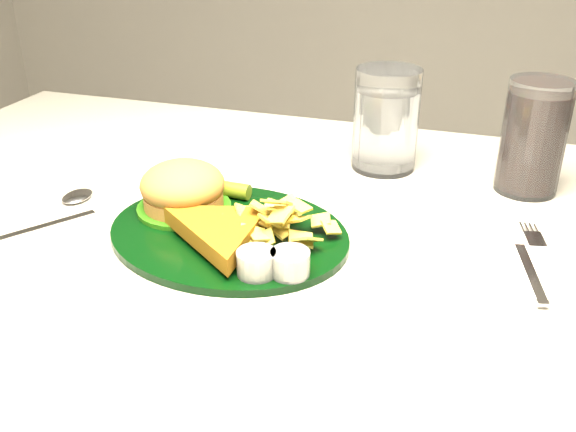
% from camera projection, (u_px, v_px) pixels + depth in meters
% --- Properties ---
extents(dinner_plate, '(0.31, 0.28, 0.06)m').
position_uv_depth(dinner_plate, '(227.00, 212.00, 0.69)').
color(dinner_plate, black).
rests_on(dinner_plate, table).
extents(water_glass, '(0.11, 0.11, 0.14)m').
position_uv_depth(water_glass, '(386.00, 120.00, 0.85)').
color(water_glass, white).
rests_on(water_glass, table).
extents(cola_glass, '(0.09, 0.09, 0.14)m').
position_uv_depth(cola_glass, '(534.00, 137.00, 0.78)').
color(cola_glass, black).
rests_on(cola_glass, table).
extents(fork_napkin, '(0.14, 0.16, 0.01)m').
position_uv_depth(fork_napkin, '(530.00, 269.00, 0.64)').
color(fork_napkin, silver).
rests_on(fork_napkin, table).
extents(spoon, '(0.12, 0.15, 0.01)m').
position_uv_depth(spoon, '(47.00, 224.00, 0.72)').
color(spoon, silver).
rests_on(spoon, table).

